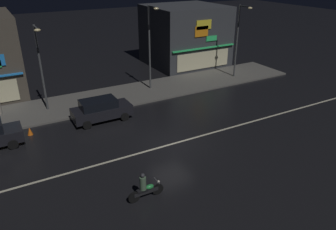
% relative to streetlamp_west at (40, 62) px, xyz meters
% --- Properties ---
extents(ground_plane, '(140.00, 140.00, 0.00)m').
position_rel_streetlamp_west_xyz_m(ground_plane, '(5.92, -9.16, -4.05)').
color(ground_plane, black).
extents(lane_divider_stripe, '(33.89, 0.16, 0.01)m').
position_rel_streetlamp_west_xyz_m(lane_divider_stripe, '(5.92, -9.16, -4.04)').
color(lane_divider_stripe, beige).
rests_on(lane_divider_stripe, ground).
extents(sidewalk_far, '(35.67, 5.03, 0.14)m').
position_rel_streetlamp_west_xyz_m(sidewalk_far, '(5.92, 0.27, -3.98)').
color(sidewalk_far, '#5B5954').
rests_on(sidewalk_far, ground).
extents(storefront_left_block, '(8.07, 7.79, 6.50)m').
position_rel_streetlamp_west_xyz_m(storefront_left_block, '(16.62, 6.59, -0.80)').
color(storefront_left_block, '#383A3F').
rests_on(storefront_left_block, ground).
extents(streetlamp_west, '(0.44, 1.64, 6.56)m').
position_rel_streetlamp_west_xyz_m(streetlamp_west, '(0.00, 0.00, 0.00)').
color(streetlamp_west, '#47494C').
rests_on(streetlamp_west, sidewalk_far).
extents(streetlamp_mid, '(0.44, 1.64, 7.38)m').
position_rel_streetlamp_west_xyz_m(streetlamp_mid, '(9.26, 0.41, 0.43)').
color(streetlamp_mid, '#47494C').
rests_on(streetlamp_mid, sidewalk_far).
extents(streetlamp_east, '(0.44, 1.64, 7.00)m').
position_rel_streetlamp_west_xyz_m(streetlamp_east, '(18.32, -0.56, 0.23)').
color(streetlamp_east, '#47494C').
rests_on(streetlamp_east, sidewalk_far).
extents(parked_car_near_kerb, '(4.30, 1.98, 1.67)m').
position_rel_streetlamp_west_xyz_m(parked_car_near_kerb, '(3.18, -3.51, -3.18)').
color(parked_car_near_kerb, black).
rests_on(parked_car_near_kerb, ground).
extents(motorcycle_following, '(1.90, 0.60, 1.52)m').
position_rel_streetlamp_west_xyz_m(motorcycle_following, '(2.15, -13.21, -3.42)').
color(motorcycle_following, black).
rests_on(motorcycle_following, ground).
extents(traffic_cone, '(0.36, 0.36, 0.55)m').
position_rel_streetlamp_west_xyz_m(traffic_cone, '(-1.84, -3.35, -3.77)').
color(traffic_cone, orange).
rests_on(traffic_cone, ground).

